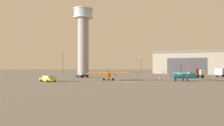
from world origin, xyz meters
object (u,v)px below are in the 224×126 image
object	(u,v)px
control_tower	(83,35)
airplane_orange	(108,75)
airplane_teal	(185,75)
traffic_cone_near_left	(160,78)
truck_box_silver	(223,72)
car_yellow	(48,78)
light_post_west	(63,60)
light_post_east	(141,64)
truck_flatbed_white	(197,74)
car_black	(82,75)

from	to	relation	value
control_tower	airplane_orange	size ratio (longest dim) A/B	3.76
control_tower	airplane_orange	world-z (taller)	control_tower
airplane_teal	traffic_cone_near_left	bearing A→B (deg)	-65.83
airplane_teal	airplane_orange	xyz separation A→B (m)	(-18.06, 0.73, 0.04)
truck_box_silver	car_yellow	world-z (taller)	truck_box_silver
airplane_orange	airplane_teal	bearing A→B (deg)	-92.90
airplane_orange	traffic_cone_near_left	distance (m)	14.67
airplane_orange	light_post_west	xyz separation A→B (m)	(-19.68, 38.59, 4.59)
airplane_teal	light_post_east	size ratio (longest dim) A/B	1.29
truck_box_silver	truck_flatbed_white	xyz separation A→B (m)	(-10.78, -7.47, -0.36)
airplane_teal	car_black	xyz separation A→B (m)	(-26.53, 15.64, -0.58)
car_yellow	light_post_west	distance (m)	44.08
light_post_west	truck_box_silver	bearing A→B (deg)	-16.66
car_black	traffic_cone_near_left	distance (m)	23.43
airplane_orange	traffic_cone_near_left	world-z (taller)	airplane_orange
control_tower	light_post_east	size ratio (longest dim) A/B	4.98
control_tower	light_post_west	xyz separation A→B (m)	(-3.97, -29.25, -13.81)
truck_box_silver	car_yellow	xyz separation A→B (m)	(-49.59, -26.52, -0.80)
airplane_orange	truck_box_silver	xyz separation A→B (m)	(36.36, 21.81, 0.18)
control_tower	light_post_west	bearing A→B (deg)	-97.73
truck_flatbed_white	car_black	world-z (taller)	truck_flatbed_white
control_tower	truck_flatbed_white	bearing A→B (deg)	-52.33
control_tower	truck_flatbed_white	size ratio (longest dim) A/B	5.60
car_yellow	car_black	xyz separation A→B (m)	(4.76, 19.62, 0.00)
airplane_teal	truck_box_silver	bearing A→B (deg)	-139.66
airplane_teal	traffic_cone_near_left	world-z (taller)	airplane_teal
control_tower	airplane_teal	world-z (taller)	control_tower
truck_box_silver	light_post_west	distance (m)	58.66
car_yellow	traffic_cone_near_left	world-z (taller)	car_yellow
car_yellow	car_black	size ratio (longest dim) A/B	0.90
airplane_teal	car_black	size ratio (longest dim) A/B	2.01
car_yellow	light_post_east	bearing A→B (deg)	-76.64
airplane_teal	traffic_cone_near_left	size ratio (longest dim) A/B	15.59
truck_box_silver	light_post_west	bearing A→B (deg)	122.71
light_post_east	control_tower	bearing A→B (deg)	137.50
control_tower	car_yellow	size ratio (longest dim) A/B	8.61
light_post_west	light_post_east	size ratio (longest dim) A/B	1.37
truck_flatbed_white	light_post_east	world-z (taller)	light_post_east
airplane_teal	light_post_west	world-z (taller)	light_post_west
airplane_orange	traffic_cone_near_left	xyz separation A→B (m)	(13.27, 6.18, -1.06)
airplane_teal	truck_flatbed_white	bearing A→B (deg)	-127.12
control_tower	car_black	size ratio (longest dim) A/B	7.75
truck_box_silver	car_black	distance (m)	45.37
truck_box_silver	truck_flatbed_white	size ratio (longest dim) A/B	0.92
truck_box_silver	light_post_east	bearing A→B (deg)	99.09
airplane_orange	light_post_east	world-z (taller)	light_post_east
control_tower	truck_flatbed_white	world-z (taller)	control_tower
control_tower	car_yellow	bearing A→B (deg)	-88.04
truck_flatbed_white	traffic_cone_near_left	distance (m)	14.80
truck_flatbed_white	light_post_west	xyz separation A→B (m)	(-45.26, 24.25, 4.77)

